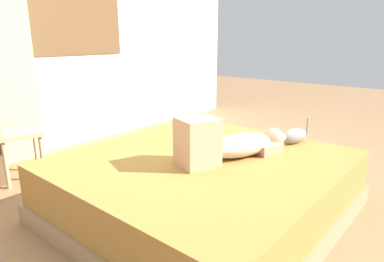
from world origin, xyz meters
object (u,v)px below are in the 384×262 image
(bed, at_px, (203,185))
(person_lying, at_px, (230,143))
(cat, at_px, (293,136))
(chair_by_desk, at_px, (9,129))

(bed, bearing_deg, person_lying, -51.97)
(bed, xyz_separation_m, cat, (0.76, -0.36, 0.29))
(bed, height_order, cat, cat)
(cat, bearing_deg, chair_by_desk, 124.72)
(person_lying, distance_m, cat, 0.67)
(bed, distance_m, person_lying, 0.39)
(bed, bearing_deg, chair_by_desk, 111.72)
(bed, distance_m, cat, 0.89)
(chair_by_desk, bearing_deg, person_lying, -66.77)
(cat, distance_m, chair_by_desk, 2.54)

